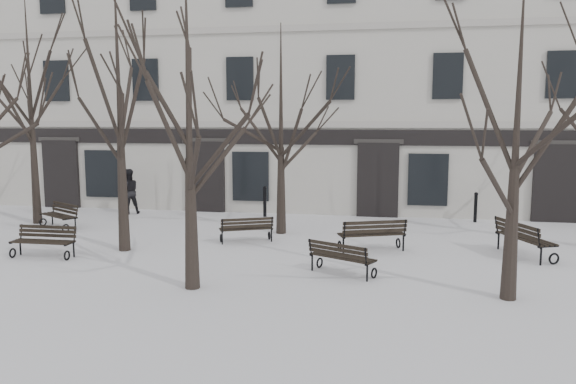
% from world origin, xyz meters
% --- Properties ---
extents(ground, '(100.00, 100.00, 0.00)m').
position_xyz_m(ground, '(0.00, 0.00, 0.00)').
color(ground, silver).
rests_on(ground, ground).
extents(building, '(40.40, 10.20, 11.40)m').
position_xyz_m(building, '(0.00, 12.96, 5.52)').
color(building, '#B4B1A7').
rests_on(building, ground).
extents(tree_1, '(5.70, 5.70, 8.14)m').
position_xyz_m(tree_1, '(-3.67, 0.92, 5.09)').
color(tree_1, black).
rests_on(tree_1, ground).
extents(tree_2, '(4.95, 4.95, 7.07)m').
position_xyz_m(tree_2, '(-0.46, -2.25, 4.42)').
color(tree_2, black).
rests_on(tree_2, ground).
extents(tree_3, '(4.67, 4.67, 6.68)m').
position_xyz_m(tree_3, '(6.47, -1.80, 4.17)').
color(tree_3, black).
rests_on(tree_3, ground).
extents(tree_4, '(5.66, 5.66, 8.09)m').
position_xyz_m(tree_4, '(-8.81, 4.37, 5.06)').
color(tree_4, black).
rests_on(tree_4, ground).
extents(tree_5, '(4.82, 4.82, 6.89)m').
position_xyz_m(tree_5, '(0.38, 4.14, 4.30)').
color(tree_5, black).
rests_on(tree_5, ground).
extents(bench_0, '(1.74, 0.64, 0.87)m').
position_xyz_m(bench_0, '(-5.51, -0.22, 0.47)').
color(bench_0, black).
rests_on(bench_0, ground).
extents(bench_1, '(1.71, 1.20, 0.82)m').
position_xyz_m(bench_1, '(-0.42, 2.57, 0.45)').
color(bench_1, black).
rests_on(bench_1, ground).
extents(bench_2, '(1.75, 1.30, 0.85)m').
position_xyz_m(bench_2, '(2.79, -0.57, 0.46)').
color(bench_2, black).
rests_on(bench_2, ground).
extents(bench_3, '(1.79, 1.42, 0.88)m').
position_xyz_m(bench_3, '(-7.45, 3.68, 0.48)').
color(bench_3, black).
rests_on(bench_3, ground).
extents(bench_4, '(2.01, 1.33, 0.97)m').
position_xyz_m(bench_4, '(3.47, 2.05, 0.52)').
color(bench_4, black).
rests_on(bench_4, ground).
extents(bench_5, '(1.44, 2.10, 1.01)m').
position_xyz_m(bench_5, '(7.63, 2.17, 0.55)').
color(bench_5, black).
rests_on(bench_5, ground).
extents(bollard_a, '(0.16, 0.16, 1.21)m').
position_xyz_m(bollard_a, '(-0.84, 7.17, 0.65)').
color(bollard_a, black).
rests_on(bollard_a, ground).
extents(bollard_b, '(0.15, 0.15, 1.13)m').
position_xyz_m(bollard_b, '(7.12, 7.38, 0.61)').
color(bollard_b, black).
rests_on(bollard_b, ground).
extents(pedestrian_b, '(1.13, 1.09, 1.83)m').
position_xyz_m(pedestrian_b, '(-6.40, 6.85, 0.00)').
color(pedestrian_b, black).
rests_on(pedestrian_b, ground).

